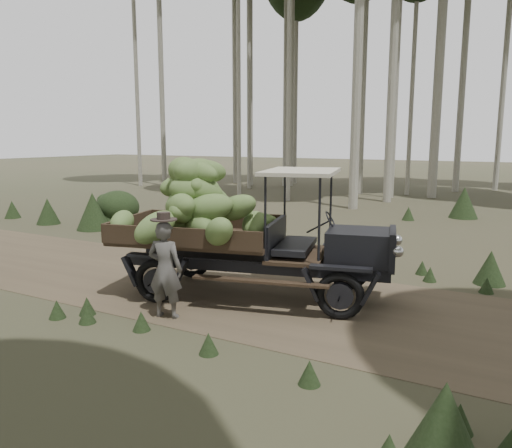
% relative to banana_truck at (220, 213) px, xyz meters
% --- Properties ---
extents(ground, '(120.00, 120.00, 0.00)m').
position_rel_banana_truck_xyz_m(ground, '(-0.88, 0.22, -1.52)').
color(ground, '#473D2B').
rests_on(ground, ground).
extents(dirt_track, '(70.00, 4.00, 0.01)m').
position_rel_banana_truck_xyz_m(dirt_track, '(-0.88, 0.22, -1.52)').
color(dirt_track, brown).
rests_on(dirt_track, ground).
extents(banana_truck, '(5.26, 3.12, 2.58)m').
position_rel_banana_truck_xyz_m(banana_truck, '(0.00, 0.00, 0.00)').
color(banana_truck, black).
rests_on(banana_truck, ground).
extents(farmer, '(0.64, 0.50, 1.71)m').
position_rel_banana_truck_xyz_m(farmer, '(-0.11, -1.43, -0.71)').
color(farmer, '#504D49').
rests_on(farmer, ground).
extents(undergrowth, '(25.07, 22.71, 1.32)m').
position_rel_banana_truck_xyz_m(undergrowth, '(0.46, -1.36, -1.00)').
color(undergrowth, '#233319').
rests_on(undergrowth, ground).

